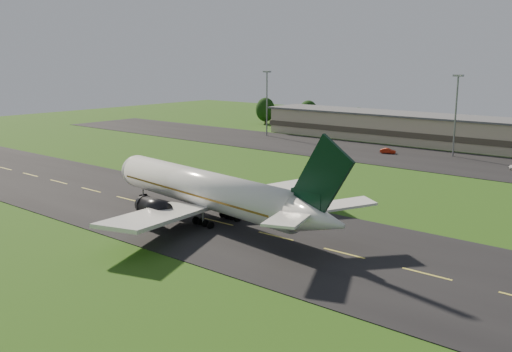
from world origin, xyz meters
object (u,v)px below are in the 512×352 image
Objects in this scene: service_vehicle_a at (322,146)px; service_vehicle_b at (388,151)px; airliner at (208,191)px; terminal at (482,135)px; light_mast_centre at (456,106)px; light_mast_west at (267,96)px.

service_vehicle_a is 0.94× the size of service_vehicle_b.
airliner is 96.66m from terminal.
terminal is 18.45m from light_mast_centre.
light_mast_west is at bearing 130.55° from airliner.
light_mast_west is at bearing 64.00° from service_vehicle_b.
service_vehicle_a is (-32.27, -10.48, -12.00)m from light_mast_centre.
airliner reaches higher than service_vehicle_b.
terminal is at bearing 14.76° from light_mast_west.
service_vehicle_a is at bearing 84.90° from service_vehicle_b.
airliner is at bearing -95.06° from light_mast_centre.
airliner reaches higher than terminal.
airliner is at bearing -95.04° from terminal.
light_mast_centre is 5.44× the size of service_vehicle_a.
light_mast_centre is (7.09, 80.11, 8.08)m from airliner.
airliner reaches higher than service_vehicle_a.
service_vehicle_a is (-33.67, -26.66, -3.25)m from terminal.
light_mast_centre reaches higher than airliner.
light_mast_centre is at bearing -12.18° from service_vehicle_a.
service_vehicle_b is at bearing 102.89° from airliner.
light_mast_west reaches higher than terminal.
terminal is at bearing 8.20° from service_vehicle_a.
service_vehicle_b is at bearing -17.35° from service_vehicle_a.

